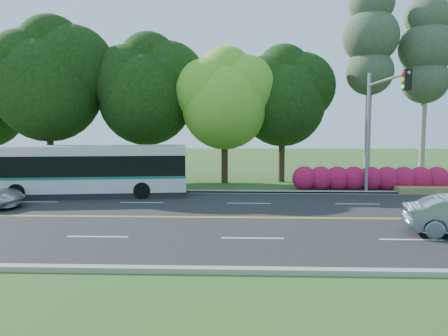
{
  "coord_description": "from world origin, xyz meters",
  "views": [
    {
      "loc": [
        -0.93,
        -18.52,
        3.92
      ],
      "look_at": [
        -1.7,
        2.0,
        1.97
      ],
      "focal_mm": 35.0,
      "sensor_mm": 36.0,
      "label": 1
    }
  ],
  "objects": [
    {
      "name": "ground",
      "position": [
        0.0,
        0.0,
        0.0
      ],
      "size": [
        120.0,
        120.0,
        0.0
      ],
      "primitive_type": "plane",
      "color": "#31531B",
      "rests_on": "ground"
    },
    {
      "name": "road",
      "position": [
        0.0,
        0.0,
        0.01
      ],
      "size": [
        60.0,
        14.0,
        0.02
      ],
      "primitive_type": "cube",
      "color": "black",
      "rests_on": "ground"
    },
    {
      "name": "curb_north",
      "position": [
        0.0,
        7.15,
        0.07
      ],
      "size": [
        60.0,
        0.3,
        0.15
      ],
      "primitive_type": "cube",
      "color": "gray",
      "rests_on": "ground"
    },
    {
      "name": "curb_south",
      "position": [
        0.0,
        -7.15,
        0.07
      ],
      "size": [
        60.0,
        0.3,
        0.15
      ],
      "primitive_type": "cube",
      "color": "gray",
      "rests_on": "ground"
    },
    {
      "name": "grass_verge",
      "position": [
        0.0,
        9.0,
        0.05
      ],
      "size": [
        60.0,
        4.0,
        0.1
      ],
      "primitive_type": "cube",
      "color": "#31531B",
      "rests_on": "ground"
    },
    {
      "name": "lane_markings",
      "position": [
        -0.09,
        0.0,
        0.02
      ],
      "size": [
        57.6,
        13.82,
        0.0
      ],
      "color": "gold",
      "rests_on": "road"
    },
    {
      "name": "tree_row",
      "position": [
        -5.15,
        12.13,
        6.73
      ],
      "size": [
        44.7,
        9.1,
        13.84
      ],
      "color": "black",
      "rests_on": "ground"
    },
    {
      "name": "bougainvillea_hedge",
      "position": [
        7.18,
        8.15,
        0.72
      ],
      "size": [
        9.5,
        2.25,
        1.5
      ],
      "color": "maroon",
      "rests_on": "ground"
    },
    {
      "name": "traffic_signal",
      "position": [
        6.49,
        5.4,
        4.67
      ],
      "size": [
        0.42,
        6.1,
        7.0
      ],
      "color": "gray",
      "rests_on": "ground"
    },
    {
      "name": "transit_bus",
      "position": [
        -9.45,
        5.35,
        1.43
      ],
      "size": [
        11.08,
        3.83,
        2.84
      ],
      "rotation": [
        0.0,
        0.0,
        0.14
      ],
      "color": "silver",
      "rests_on": "road"
    }
  ]
}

